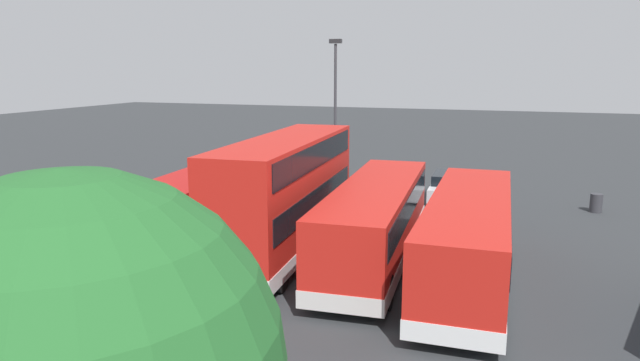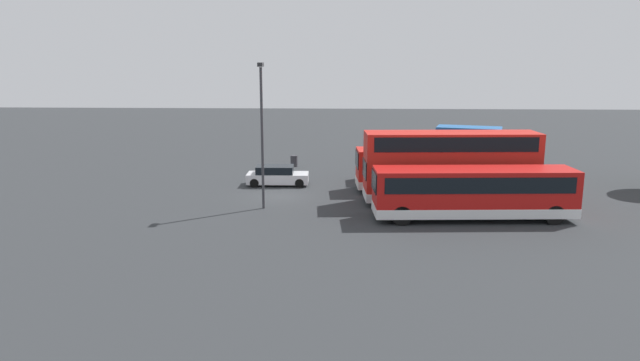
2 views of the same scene
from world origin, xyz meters
TOP-DOWN VIEW (x-y plane):
  - ground_plane at (0.00, 0.00)m, footprint 140.00×140.00m
  - bus_single_deck_near_end at (-5.38, 11.99)m, footprint 2.83×11.36m
  - bus_single_deck_second at (-1.90, 10.96)m, footprint 3.30×11.58m
  - bus_double_decker_third at (1.66, 11.06)m, footprint 3.25×10.95m
  - bus_single_deck_fourth at (5.35, 11.74)m, footprint 3.27×11.48m
  - car_hatchback_silver at (-3.27, -0.48)m, footprint 1.91×4.47m
  - lamp_post_tall at (3.38, -0.54)m, footprint 0.70×0.30m
  - waste_bin_yellow at (-10.71, 0.10)m, footprint 0.60×0.60m

SIDE VIEW (x-z plane):
  - ground_plane at x=0.00m, z-range 0.00..0.00m
  - waste_bin_yellow at x=-10.71m, z-range 0.00..0.95m
  - car_hatchback_silver at x=-3.27m, z-range -0.01..1.42m
  - bus_single_deck_near_end at x=-5.38m, z-range 0.15..3.10m
  - bus_single_deck_fourth at x=5.35m, z-range 0.15..3.10m
  - bus_single_deck_second at x=-1.90m, z-range 0.15..3.10m
  - bus_double_decker_third at x=1.66m, z-range 0.17..4.72m
  - lamp_post_tall at x=3.38m, z-range 0.69..9.48m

